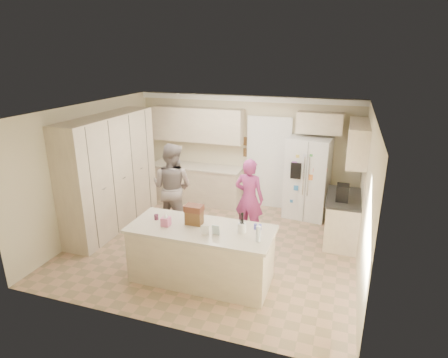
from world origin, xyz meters
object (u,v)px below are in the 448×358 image
(utensil_crock, at_px, (242,228))
(tissue_box, at_px, (166,222))
(dollhouse_body, at_px, (194,217))
(refrigerator, at_px, (307,178))
(island_base, at_px, (201,255))
(coffee_maker, at_px, (342,193))
(teen_girl, at_px, (249,198))
(teen_boy, at_px, (172,187))

(utensil_crock, relative_size, tissue_box, 1.07)
(utensil_crock, height_order, dollhouse_body, dollhouse_body)
(refrigerator, relative_size, island_base, 0.82)
(refrigerator, bearing_deg, tissue_box, -113.41)
(island_base, xyz_separation_m, dollhouse_body, (-0.15, 0.10, 0.60))
(coffee_maker, height_order, teen_girl, teen_girl)
(tissue_box, height_order, teen_boy, teen_boy)
(coffee_maker, relative_size, tissue_box, 2.14)
(tissue_box, height_order, dollhouse_body, dollhouse_body)
(coffee_maker, xyz_separation_m, teen_girl, (-1.72, -0.17, -0.27))
(island_base, height_order, dollhouse_body, dollhouse_body)
(refrigerator, relative_size, dollhouse_body, 6.92)
(utensil_crock, distance_m, teen_boy, 2.43)
(coffee_maker, bearing_deg, teen_boy, -174.19)
(utensil_crock, bearing_deg, refrigerator, 77.99)
(coffee_maker, relative_size, dollhouse_body, 1.15)
(utensil_crock, relative_size, teen_girl, 0.09)
(refrigerator, height_order, teen_boy, teen_boy)
(teen_boy, height_order, teen_girl, teen_boy)
(refrigerator, xyz_separation_m, dollhouse_body, (-1.44, -2.98, 0.14))
(teen_girl, bearing_deg, dollhouse_body, 79.20)
(tissue_box, distance_m, teen_boy, 1.81)
(utensil_crock, bearing_deg, teen_girl, 100.94)
(island_base, bearing_deg, utensil_crock, 4.40)
(tissue_box, bearing_deg, utensil_crock, 7.13)
(refrigerator, distance_m, dollhouse_body, 3.31)
(coffee_maker, distance_m, tissue_box, 3.28)
(tissue_box, xyz_separation_m, teen_girl, (0.88, 1.83, -0.19))
(island_base, distance_m, teen_girl, 1.79)
(coffee_maker, bearing_deg, utensil_crock, -127.12)
(coffee_maker, height_order, teen_boy, teen_boy)
(dollhouse_body, bearing_deg, teen_girl, 73.68)
(refrigerator, bearing_deg, island_base, -106.09)
(island_base, distance_m, dollhouse_body, 0.62)
(utensil_crock, height_order, teen_girl, teen_girl)
(utensil_crock, relative_size, teen_boy, 0.08)
(coffee_maker, bearing_deg, island_base, -137.17)
(island_base, height_order, tissue_box, tissue_box)
(island_base, height_order, utensil_crock, utensil_crock)
(teen_girl, bearing_deg, utensil_crock, 106.46)
(coffee_maker, bearing_deg, tissue_box, -142.43)
(tissue_box, relative_size, teen_boy, 0.08)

